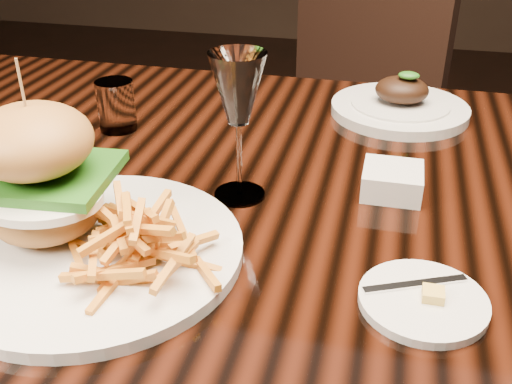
% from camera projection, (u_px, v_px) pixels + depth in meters
% --- Properties ---
extents(dining_table, '(1.60, 0.90, 0.75)m').
position_uv_depth(dining_table, '(296.00, 229.00, 0.87)').
color(dining_table, black).
rests_on(dining_table, ground).
extents(burger_plate, '(0.34, 0.34, 0.22)m').
position_uv_depth(burger_plate, '(80.00, 212.00, 0.66)').
color(burger_plate, silver).
rests_on(burger_plate, dining_table).
extents(side_saucer, '(0.13, 0.13, 0.02)m').
position_uv_depth(side_saucer, '(423.00, 300.00, 0.61)').
color(side_saucer, silver).
rests_on(side_saucer, dining_table).
extents(ramekin, '(0.10, 0.10, 0.04)m').
position_uv_depth(ramekin, '(392.00, 181.00, 0.80)').
color(ramekin, silver).
rests_on(ramekin, dining_table).
extents(wine_glass, '(0.07, 0.07, 0.20)m').
position_uv_depth(wine_glass, '(238.00, 94.00, 0.74)').
color(wine_glass, white).
rests_on(wine_glass, dining_table).
extents(water_tumbler, '(0.06, 0.06, 0.08)m').
position_uv_depth(water_tumbler, '(116.00, 106.00, 0.98)').
color(water_tumbler, white).
rests_on(water_tumbler, dining_table).
extents(far_dish, '(0.24, 0.24, 0.08)m').
position_uv_depth(far_dish, '(400.00, 106.00, 1.05)').
color(far_dish, silver).
rests_on(far_dish, dining_table).
extents(chair_far, '(0.60, 0.60, 0.95)m').
position_uv_depth(chair_far, '(347.00, 103.00, 1.69)').
color(chair_far, black).
rests_on(chair_far, ground).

